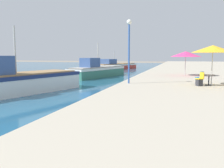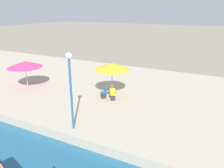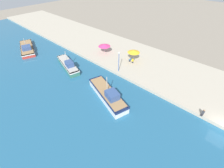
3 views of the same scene
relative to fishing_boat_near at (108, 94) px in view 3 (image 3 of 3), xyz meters
The scene contains 12 objects.
ground_plane 18.07m from the fishing_boat_near, 69.33° to the right, with size 200.00×200.00×0.00m, color gray.
quay_promenade 24.73m from the fishing_boat_near, 54.47° to the left, with size 16.00×90.00×0.61m.
fishing_boat_near is the anchor object (origin of this frame).
fishing_boat_mid 13.56m from the fishing_boat_near, 84.93° to the left, with size 4.50×9.23×4.00m.
fishing_boat_far 29.23m from the fishing_boat_near, 92.16° to the left, with size 6.56×10.94×3.25m.
cafe_umbrella_pink 13.48m from the fishing_boat_near, 16.52° to the left, with size 2.82×2.82×2.71m.
cafe_umbrella_white 16.12m from the fishing_boat_near, 46.11° to the left, with size 3.01×3.01×2.39m.
cafe_table 13.12m from the fishing_boat_near, 16.43° to the left, with size 0.80×0.80×0.74m.
cafe_chair_left 12.70m from the fishing_boat_near, 19.04° to the left, with size 0.58×0.58×0.91m.
cafe_chair_right 12.42m from the fishing_boat_near, 15.49° to the left, with size 0.58×0.57×0.91m.
person_at_quay 15.22m from the fishing_boat_near, 64.23° to the right, with size 0.57×0.36×1.05m.
lamppost 8.39m from the fishing_boat_near, 26.24° to the left, with size 0.36×0.36×4.56m.
Camera 3 is at (-20.08, 3.55, 18.86)m, focal length 24.00 mm.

